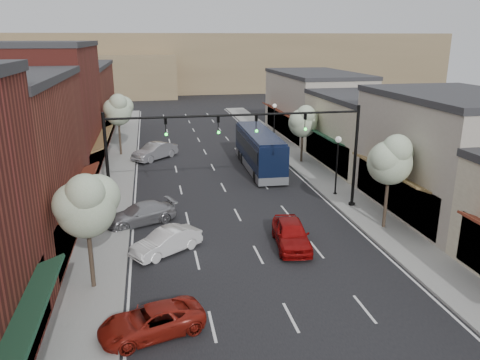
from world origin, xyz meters
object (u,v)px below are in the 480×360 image
signal_mast_right (322,143)px  parked_car_b (166,242)px  signal_mast_left (147,150)px  red_hatchback (291,234)px  tree_left_far (118,109)px  parked_car_c (141,214)px  parked_car_a (151,321)px  lamp_post_near (337,156)px  tree_left_near (86,204)px  lamp_post_far (274,117)px  tree_right_far (304,120)px  tree_right_near (391,158)px  parked_car_e (155,151)px  coach_bus (259,150)px

signal_mast_right → parked_car_b: signal_mast_right is taller
signal_mast_left → red_hatchback: (7.66, -5.29, -3.86)m
tree_left_far → parked_car_c: 18.79m
signal_mast_left → parked_car_a: signal_mast_left is taller
signal_mast_left → parked_car_c: (-0.58, -0.31, -3.98)m
signal_mast_left → lamp_post_near: (13.42, 2.50, -1.62)m
tree_left_near → parked_car_c: tree_left_near is taller
red_hatchback → lamp_post_far: bearing=83.9°
tree_right_far → tree_left_near: tree_left_near is taller
tree_right_near → tree_left_near: bearing=-166.5°
signal_mast_left → lamp_post_near: size_ratio=1.85×
parked_car_b → tree_left_near: bearing=-81.0°
parked_car_a → parked_car_c: 11.75m
parked_car_a → parked_car_e: size_ratio=0.86×
coach_bus → red_hatchback: (-1.90, -15.92, -1.01)m
tree_left_near → tree_left_far: (-0.00, 26.00, 0.38)m
coach_bus → tree_right_near: bearing=-71.9°
tree_left_near → coach_bus: (12.19, 18.68, -2.45)m
parked_car_a → parked_car_b: (0.88, 7.24, 0.08)m
signal_mast_left → lamp_post_far: 24.14m
parked_car_e → parked_car_a: bearing=-45.6°
coach_bus → tree_left_near: bearing=-121.8°
tree_right_near → parked_car_e: bearing=123.8°
lamp_post_near → parked_car_e: (-12.81, 13.41, -2.22)m
tree_right_far → signal_mast_left: bearing=-139.5°
parked_car_e → parked_car_b: bearing=-43.7°
signal_mast_left → parked_car_a: (-0.07, -12.04, -4.05)m
signal_mast_left → parked_car_b: (0.81, -4.81, -3.97)m
parked_car_b → red_hatchback: bearing=51.7°
lamp_post_near → coach_bus: (-3.86, 8.12, -1.23)m
tree_left_far → lamp_post_near: 22.33m
parked_car_a → parked_car_c: bearing=166.6°
tree_right_far → lamp_post_near: bearing=-93.3°
tree_left_near → coach_bus: size_ratio=0.51×
tree_right_far → tree_left_far: size_ratio=0.89×
lamp_post_near → parked_car_c: bearing=-168.6°
signal_mast_right → parked_car_b: bearing=-155.3°
signal_mast_left → tree_left_near: bearing=-108.1°
lamp_post_far → parked_car_b: lamp_post_far is taller
tree_right_near → tree_left_far: bearing=127.0°
signal_mast_right → tree_right_near: bearing=-56.1°
red_hatchback → tree_left_far: bearing=120.6°
signal_mast_right → red_hatchback: bearing=-124.1°
coach_bus → tree_right_far: bearing=18.1°
signal_mast_left → coach_bus: (9.56, 10.62, -2.85)m
tree_right_far → red_hatchback: tree_right_far is taller
signal_mast_left → parked_car_c: signal_mast_left is taller
tree_left_far → coach_bus: bearing=-31.0°
parked_car_a → red_hatchback: bearing=115.2°
tree_left_far → parked_car_c: (2.05, -18.25, -3.96)m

